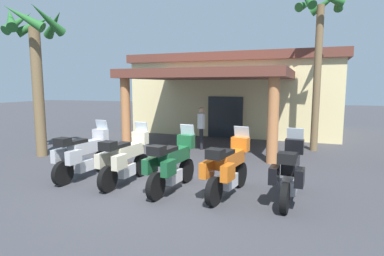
# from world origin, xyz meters

# --- Properties ---
(ground_plane) EXTENTS (80.00, 80.00, 0.00)m
(ground_plane) POSITION_xyz_m (0.00, 0.00, 0.00)
(ground_plane) COLOR #38383D
(motel_building) EXTENTS (11.66, 12.03, 4.34)m
(motel_building) POSITION_xyz_m (0.14, 11.33, 2.22)
(motel_building) COLOR beige
(motel_building) RESTS_ON ground_plane
(motorcycle_silver) EXTENTS (0.75, 2.21, 1.61)m
(motorcycle_silver) POSITION_xyz_m (-2.35, 0.05, 0.70)
(motorcycle_silver) COLOR black
(motorcycle_silver) RESTS_ON ground_plane
(motorcycle_cream) EXTENTS (0.73, 2.21, 1.61)m
(motorcycle_cream) POSITION_xyz_m (-0.92, -0.03, 0.70)
(motorcycle_cream) COLOR black
(motorcycle_cream) RESTS_ON ground_plane
(motorcycle_green) EXTENTS (0.80, 2.21, 1.61)m
(motorcycle_green) POSITION_xyz_m (0.50, -0.17, 0.70)
(motorcycle_green) COLOR black
(motorcycle_green) RESTS_ON ground_plane
(motorcycle_orange) EXTENTS (0.91, 2.19, 1.61)m
(motorcycle_orange) POSITION_xyz_m (1.92, -0.10, 0.70)
(motorcycle_orange) COLOR black
(motorcycle_orange) RESTS_ON ground_plane
(motorcycle_black) EXTENTS (0.74, 2.21, 1.61)m
(motorcycle_black) POSITION_xyz_m (3.35, -0.01, 0.70)
(motorcycle_black) COLOR black
(motorcycle_black) RESTS_ON ground_plane
(pedestrian) EXTENTS (0.32, 0.49, 1.77)m
(pedestrian) POSITION_xyz_m (-0.32, 5.14, 1.03)
(pedestrian) COLOR black
(pedestrian) RESTS_ON ground_plane
(palm_tree_near_portico) EXTENTS (1.87, 1.89, 6.50)m
(palm_tree_near_portico) POSITION_xyz_m (4.15, 6.32, 4.77)
(palm_tree_near_portico) COLOR brown
(palm_tree_near_portico) RESTS_ON ground_plane
(palm_tree_roadside) EXTENTS (2.19, 2.28, 5.55)m
(palm_tree_roadside) POSITION_xyz_m (-5.74, 1.98, 3.94)
(palm_tree_roadside) COLOR brown
(palm_tree_roadside) RESTS_ON ground_plane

